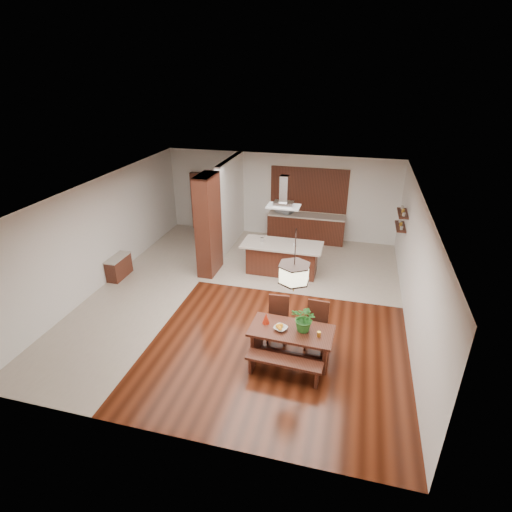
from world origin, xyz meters
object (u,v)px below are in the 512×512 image
(dining_chair_left, at_px, (277,320))
(island_cup, at_px, (295,245))
(kitchen_island, at_px, (282,258))
(dining_table, at_px, (291,337))
(range_hood, at_px, (284,192))
(fruit_bowl, at_px, (281,328))
(pendant_lantern, at_px, (295,261))
(dining_chair_right, at_px, (316,326))
(hallway_console, at_px, (119,267))
(dining_bench, at_px, (284,368))
(microwave, at_px, (284,208))
(foliage_plant, at_px, (305,319))

(dining_chair_left, distance_m, island_cup, 3.08)
(dining_chair_left, distance_m, kitchen_island, 3.18)
(dining_table, relative_size, range_hood, 1.92)
(fruit_bowl, relative_size, kitchen_island, 0.12)
(pendant_lantern, bearing_deg, dining_chair_right, 48.00)
(fruit_bowl, height_order, island_cup, island_cup)
(hallway_console, relative_size, dining_table, 0.51)
(dining_chair_left, xyz_separation_m, island_cup, (-0.14, 3.04, 0.48))
(dining_bench, distance_m, pendant_lantern, 2.12)
(range_hood, bearing_deg, island_cup, -16.30)
(dining_bench, distance_m, fruit_bowl, 0.79)
(hallway_console, distance_m, island_cup, 5.06)
(dining_chair_right, height_order, kitchen_island, dining_chair_right)
(microwave, bearing_deg, island_cup, -52.55)
(dining_table, distance_m, dining_chair_left, 0.67)
(dining_table, distance_m, dining_bench, 0.68)
(dining_bench, relative_size, pendant_lantern, 1.14)
(dining_bench, distance_m, kitchen_island, 4.39)
(dining_chair_left, height_order, island_cup, island_cup)
(dining_table, bearing_deg, fruit_bowl, -166.15)
(island_cup, bearing_deg, range_hood, 163.70)
(dining_bench, distance_m, dining_chair_left, 1.24)
(dining_bench, bearing_deg, kitchen_island, 101.61)
(foliage_plant, xyz_separation_m, kitchen_island, (-1.16, 3.64, -0.50))
(dining_chair_left, relative_size, fruit_bowl, 3.87)
(kitchen_island, relative_size, island_cup, 20.49)
(kitchen_island, height_order, range_hood, range_hood)
(range_hood, bearing_deg, foliage_plant, -72.31)
(island_cup, bearing_deg, dining_chair_left, -87.34)
(kitchen_island, bearing_deg, fruit_bowl, -79.35)
(dining_bench, bearing_deg, dining_chair_right, 66.73)
(dining_chair_right, xyz_separation_m, microwave, (-1.80, 5.79, 0.59))
(fruit_bowl, height_order, microwave, microwave)
(microwave, bearing_deg, hallway_console, -114.24)
(pendant_lantern, bearing_deg, hallway_console, 157.21)
(foliage_plant, xyz_separation_m, microwave, (-1.61, 6.26, 0.12))
(pendant_lantern, bearing_deg, dining_table, 0.00)
(dining_bench, bearing_deg, island_cup, 96.94)
(dining_bench, relative_size, microwave, 2.58)
(dining_table, relative_size, island_cup, 15.47)
(dining_chair_left, distance_m, pendant_lantern, 1.86)
(pendant_lantern, relative_size, range_hood, 1.46)
(hallway_console, bearing_deg, pendant_lantern, -22.79)
(microwave, bearing_deg, pendant_lantern, -57.11)
(dining_chair_right, bearing_deg, microwave, 109.32)
(dining_bench, height_order, island_cup, island_cup)
(pendant_lantern, relative_size, island_cup, 11.75)
(pendant_lantern, bearing_deg, dining_chair_left, 126.58)
(dining_chair_right, distance_m, range_hood, 3.97)
(range_hood, bearing_deg, fruit_bowl, -79.46)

